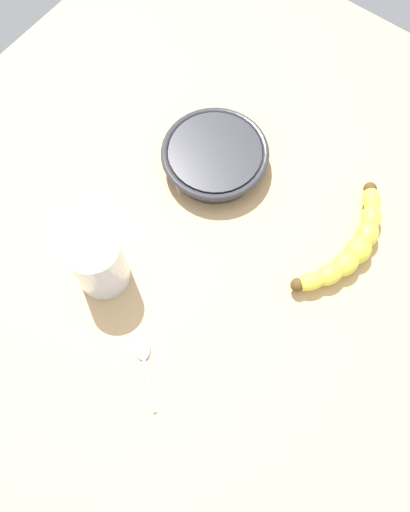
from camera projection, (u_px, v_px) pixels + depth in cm
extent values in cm
cube|color=tan|center=(230.00, 276.00, 86.34)|extent=(120.00, 120.00, 3.00)
ellipsoid|color=yellow|center=(311.00, 281.00, 82.33)|extent=(5.08, 5.43, 2.77)
ellipsoid|color=yellow|center=(329.00, 274.00, 82.76)|extent=(4.89, 5.63, 3.16)
ellipsoid|color=yellow|center=(345.00, 264.00, 83.42)|extent=(4.54, 5.41, 3.56)
ellipsoid|color=yellow|center=(358.00, 250.00, 84.27)|extent=(4.02, 4.78, 3.95)
ellipsoid|color=yellow|center=(367.00, 235.00, 85.28)|extent=(4.43, 5.34, 3.56)
ellipsoid|color=yellow|center=(371.00, 218.00, 86.40)|extent=(4.80, 5.60, 3.16)
ellipsoid|color=yellow|center=(371.00, 200.00, 87.58)|extent=(5.02, 5.45, 2.77)
sphere|color=#513819|center=(297.00, 285.00, 82.12)|extent=(2.17, 2.17, 2.17)
sphere|color=#513819|center=(370.00, 189.00, 88.38)|extent=(2.17, 2.17, 2.17)
cylinder|color=silver|center=(99.00, 262.00, 79.40)|extent=(8.02, 8.02, 11.60)
cylinder|color=#E6B677|center=(99.00, 264.00, 79.87)|extent=(7.52, 7.52, 10.08)
cylinder|color=#2D2D33|center=(215.00, 158.00, 90.54)|extent=(15.41, 15.41, 4.07)
torus|color=#2D2D33|center=(215.00, 153.00, 89.21)|extent=(17.95, 17.95, 1.20)
ellipsoid|color=silver|center=(142.00, 348.00, 80.05)|extent=(4.31, 4.14, 0.80)
cube|color=silver|center=(149.00, 383.00, 78.16)|extent=(6.89, 5.78, 0.25)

